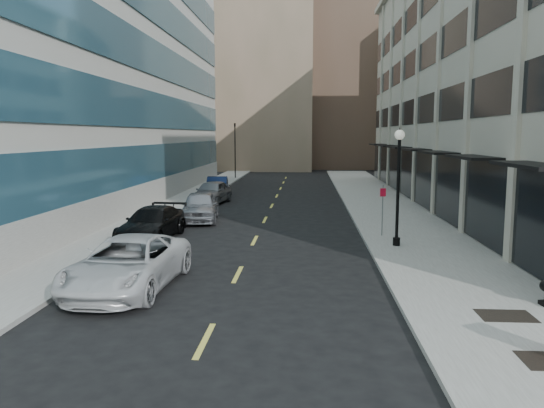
# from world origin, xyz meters

# --- Properties ---
(ground) EXTENTS (160.00, 160.00, 0.00)m
(ground) POSITION_xyz_m (0.00, 0.00, 0.00)
(ground) COLOR black
(ground) RESTS_ON ground
(sidewalk_right) EXTENTS (5.00, 80.00, 0.15)m
(sidewalk_right) POSITION_xyz_m (7.50, 20.00, 0.07)
(sidewalk_right) COLOR gray
(sidewalk_right) RESTS_ON ground
(sidewalk_left) EXTENTS (3.00, 80.00, 0.15)m
(sidewalk_left) POSITION_xyz_m (-6.50, 20.00, 0.07)
(sidewalk_left) COLOR gray
(sidewalk_left) RESTS_ON ground
(building_right) EXTENTS (15.30, 46.50, 18.25)m
(building_right) POSITION_xyz_m (16.94, 26.99, 8.99)
(building_right) COLOR #B7AE9B
(building_right) RESTS_ON ground
(building_left) EXTENTS (16.14, 46.00, 20.00)m
(building_left) POSITION_xyz_m (-15.95, 27.00, 9.99)
(building_left) COLOR beige
(building_left) RESTS_ON ground
(skyline_tan_near) EXTENTS (14.00, 18.00, 28.00)m
(skyline_tan_near) POSITION_xyz_m (-4.00, 68.00, 14.00)
(skyline_tan_near) COLOR #947661
(skyline_tan_near) RESTS_ON ground
(skyline_brown) EXTENTS (12.00, 16.00, 34.00)m
(skyline_brown) POSITION_xyz_m (8.00, 72.00, 17.00)
(skyline_brown) COLOR brown
(skyline_brown) RESTS_ON ground
(skyline_tan_far) EXTENTS (12.00, 14.00, 22.00)m
(skyline_tan_far) POSITION_xyz_m (-14.00, 78.00, 11.00)
(skyline_tan_far) COLOR #947661
(skyline_tan_far) RESTS_ON ground
(skyline_stone) EXTENTS (10.00, 14.00, 20.00)m
(skyline_stone) POSITION_xyz_m (18.00, 66.00, 10.00)
(skyline_stone) COLOR #B7AE9B
(skyline_stone) RESTS_ON ground
(grate_far) EXTENTS (1.40, 1.00, 0.01)m
(grate_far) POSITION_xyz_m (7.60, 3.80, 0.15)
(grate_far) COLOR black
(grate_far) RESTS_ON sidewalk_right
(road_centerline) EXTENTS (0.15, 68.20, 0.01)m
(road_centerline) POSITION_xyz_m (0.00, 17.00, 0.01)
(road_centerline) COLOR #D8CC4C
(road_centerline) RESTS_ON ground
(traffic_signal) EXTENTS (0.66, 0.66, 6.98)m
(traffic_signal) POSITION_xyz_m (-5.50, 48.00, 5.72)
(traffic_signal) COLOR black
(traffic_signal) RESTS_ON ground
(car_white_van) EXTENTS (3.00, 6.00, 1.63)m
(car_white_van) POSITION_xyz_m (-3.20, 6.00, 0.82)
(car_white_van) COLOR silver
(car_white_van) RESTS_ON ground
(car_black_pickup) EXTENTS (2.54, 5.30, 1.49)m
(car_black_pickup) POSITION_xyz_m (-4.80, 14.00, 0.74)
(car_black_pickup) COLOR black
(car_black_pickup) RESTS_ON ground
(car_silver_sedan) EXTENTS (2.55, 5.10, 1.67)m
(car_silver_sedan) POSITION_xyz_m (-3.63, 19.36, 0.83)
(car_silver_sedan) COLOR gray
(car_silver_sedan) RESTS_ON ground
(car_blue_sedan) EXTENTS (2.09, 4.69, 1.50)m
(car_blue_sedan) POSITION_xyz_m (-4.80, 32.02, 0.75)
(car_blue_sedan) COLOR #13224A
(car_blue_sedan) RESTS_ON ground
(car_grey_sedan) EXTENTS (2.55, 5.01, 1.63)m
(car_grey_sedan) POSITION_xyz_m (-4.33, 27.00, 0.82)
(car_grey_sedan) COLOR gray
(car_grey_sedan) RESTS_ON ground
(lamppost) EXTENTS (0.42, 0.42, 5.01)m
(lamppost) POSITION_xyz_m (6.22, 12.61, 3.09)
(lamppost) COLOR black
(lamppost) RESTS_ON sidewalk_right
(sign_post) EXTENTS (0.27, 0.11, 2.38)m
(sign_post) POSITION_xyz_m (5.92, 14.86, 1.69)
(sign_post) COLOR slate
(sign_post) RESTS_ON sidewalk_right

